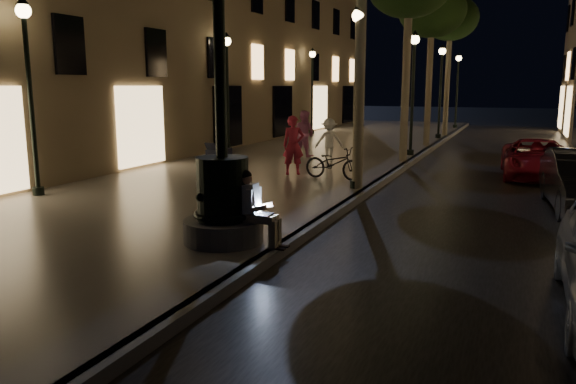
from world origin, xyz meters
The scene contains 21 objects.
ground centered at (0.00, 15.00, 0.00)m, with size 120.00×120.00×0.00m, color black.
cobble_lane centered at (3.00, 15.00, 0.01)m, with size 6.00×45.00×0.02m, color black.
promenade centered at (-4.00, 15.00, 0.10)m, with size 8.00×45.00×0.20m, color slate.
curb_strip centered at (0.00, 15.00, 0.10)m, with size 0.25×45.00×0.20m, color #59595B.
fountain_lamppost centered at (-1.00, 2.00, 1.21)m, with size 1.40×1.40×5.21m.
seated_man_laptop centered at (-0.39, 2.00, 0.89)m, with size 0.93×0.31×1.30m.
tree_third centered at (-0.30, 20.00, 6.14)m, with size 3.00×3.00×7.20m.
tree_far centered at (-0.22, 26.00, 6.43)m, with size 3.00×3.00×7.50m.
lamp_curb_a centered at (-0.30, 8.00, 3.24)m, with size 0.36×0.36×4.81m.
lamp_curb_b centered at (-0.30, 16.00, 3.24)m, with size 0.36×0.36×4.81m.
lamp_curb_c centered at (-0.30, 24.00, 3.24)m, with size 0.36×0.36×4.81m.
lamp_curb_d centered at (-0.30, 32.00, 3.24)m, with size 0.36×0.36×4.81m.
lamp_left_a centered at (-7.40, 4.00, 3.24)m, with size 0.36×0.36×4.81m.
lamp_left_b centered at (-7.40, 14.00, 3.24)m, with size 0.36×0.36×4.81m.
lamp_left_c centered at (-7.40, 24.00, 3.24)m, with size 0.36×0.36×4.81m.
stroller centered at (-4.92, 8.80, 0.75)m, with size 0.59×1.08×1.09m.
car_third centered at (4.26, 13.00, 0.61)m, with size 2.03×4.41×1.22m, color maroon.
pedestrian_red centered at (-2.73, 9.56, 1.10)m, with size 0.66×0.43×1.81m, color #AA2238.
pedestrian_pink centered at (-4.01, 13.85, 1.09)m, with size 0.86×0.67×1.77m, color #C4689A.
pedestrian_white centered at (-2.62, 12.73, 0.98)m, with size 1.01×0.58×1.56m, color white.
bicycle centered at (-1.29, 9.16, 0.68)m, with size 0.64×1.83×0.96m, color black.
Camera 1 is at (3.70, -6.39, 2.90)m, focal length 35.00 mm.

